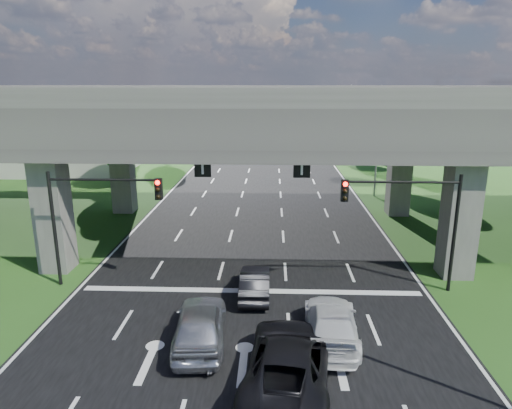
# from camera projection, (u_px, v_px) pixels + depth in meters

# --- Properties ---
(ground) EXTENTS (160.00, 160.00, 0.00)m
(ground) POSITION_uv_depth(u_px,v_px,m) (247.00, 327.00, 19.66)
(ground) COLOR #234716
(ground) RESTS_ON ground
(road) EXTENTS (18.00, 120.00, 0.03)m
(road) POSITION_uv_depth(u_px,v_px,m) (256.00, 246.00, 29.31)
(road) COLOR black
(road) RESTS_ON ground
(overpass) EXTENTS (80.00, 15.00, 10.00)m
(overpass) POSITION_uv_depth(u_px,v_px,m) (257.00, 119.00, 29.19)
(overpass) COLOR #383533
(overpass) RESTS_ON ground
(warehouse) EXTENTS (20.00, 10.00, 4.00)m
(warehouse) POSITION_uv_depth(u_px,v_px,m) (44.00, 154.00, 53.86)
(warehouse) COLOR #9E9E99
(warehouse) RESTS_ON ground
(signal_right) EXTENTS (5.76, 0.54, 6.00)m
(signal_right) POSITION_uv_depth(u_px,v_px,m) (412.00, 211.00, 22.10)
(signal_right) COLOR black
(signal_right) RESTS_ON ground
(signal_left) EXTENTS (5.76, 0.54, 6.00)m
(signal_left) POSITION_uv_depth(u_px,v_px,m) (94.00, 208.00, 22.66)
(signal_left) COLOR black
(signal_left) RESTS_ON ground
(streetlight_far) EXTENTS (3.38, 0.25, 10.00)m
(streetlight_far) POSITION_uv_depth(u_px,v_px,m) (374.00, 133.00, 40.94)
(streetlight_far) COLOR gray
(streetlight_far) RESTS_ON ground
(streetlight_beyond) EXTENTS (3.38, 0.25, 10.00)m
(streetlight_beyond) POSITION_uv_depth(u_px,v_px,m) (346.00, 119.00, 56.39)
(streetlight_beyond) COLOR gray
(streetlight_beyond) RESTS_ON ground
(tree_left_near) EXTENTS (4.50, 4.50, 7.80)m
(tree_left_near) POSITION_uv_depth(u_px,v_px,m) (118.00, 140.00, 44.01)
(tree_left_near) COLOR black
(tree_left_near) RESTS_ON ground
(tree_left_mid) EXTENTS (3.91, 3.90, 6.76)m
(tree_left_mid) POSITION_uv_depth(u_px,v_px,m) (115.00, 137.00, 52.01)
(tree_left_mid) COLOR black
(tree_left_mid) RESTS_ON ground
(tree_left_far) EXTENTS (4.80, 4.80, 8.32)m
(tree_left_far) POSITION_uv_depth(u_px,v_px,m) (166.00, 123.00, 59.33)
(tree_left_far) COLOR black
(tree_left_far) RESTS_ON ground
(tree_right_near) EXTENTS (4.20, 4.20, 7.28)m
(tree_right_near) POSITION_uv_depth(u_px,v_px,m) (394.00, 142.00, 45.05)
(tree_right_near) COLOR black
(tree_right_near) RESTS_ON ground
(tree_right_mid) EXTENTS (3.91, 3.90, 6.76)m
(tree_right_mid) POSITION_uv_depth(u_px,v_px,m) (403.00, 136.00, 52.75)
(tree_right_mid) COLOR black
(tree_right_mid) RESTS_ON ground
(tree_right_far) EXTENTS (4.50, 4.50, 7.80)m
(tree_right_far) POSITION_uv_depth(u_px,v_px,m) (356.00, 125.00, 60.45)
(tree_right_far) COLOR black
(tree_right_far) RESTS_ON ground
(car_silver) EXTENTS (2.39, 5.13, 1.70)m
(car_silver) POSITION_uv_depth(u_px,v_px,m) (200.00, 324.00, 18.21)
(car_silver) COLOR #B5B7BD
(car_silver) RESTS_ON road
(car_dark) EXTENTS (1.46, 4.08, 1.34)m
(car_dark) POSITION_uv_depth(u_px,v_px,m) (255.00, 283.00, 22.36)
(car_dark) COLOR black
(car_dark) RESTS_ON road
(car_white) EXTENTS (2.40, 5.27, 1.50)m
(car_white) POSITION_uv_depth(u_px,v_px,m) (331.00, 323.00, 18.48)
(car_white) COLOR silver
(car_white) RESTS_ON road
(car_trailing) EXTENTS (3.61, 6.50, 1.72)m
(car_trailing) POSITION_uv_depth(u_px,v_px,m) (289.00, 361.00, 15.76)
(car_trailing) COLOR black
(car_trailing) RESTS_ON road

